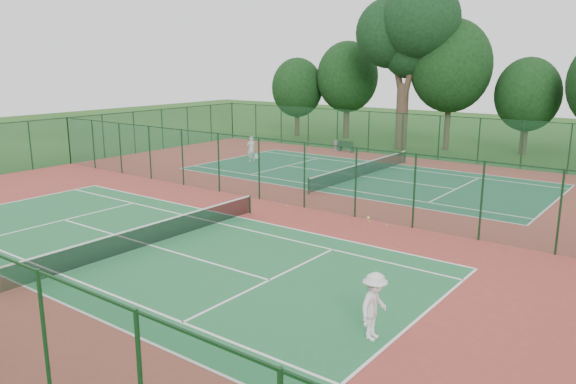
% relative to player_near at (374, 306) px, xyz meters
% --- Properties ---
extents(ground, '(120.00, 120.00, 0.00)m').
position_rel_player_near_xyz_m(ground, '(-11.38, 10.59, -0.99)').
color(ground, '#235019').
rests_on(ground, ground).
extents(red_pad, '(40.00, 36.00, 0.01)m').
position_rel_player_near_xyz_m(red_pad, '(-11.38, 10.59, -0.98)').
color(red_pad, maroon).
rests_on(red_pad, ground).
extents(court_near, '(23.77, 10.97, 0.01)m').
position_rel_player_near_xyz_m(court_near, '(-11.38, 1.59, -0.97)').
color(court_near, '#21693A').
rests_on(court_near, red_pad).
extents(court_far, '(23.77, 10.97, 0.01)m').
position_rel_player_near_xyz_m(court_far, '(-11.38, 19.59, -0.97)').
color(court_far, '#1B5638').
rests_on(court_far, red_pad).
extents(fence_north, '(40.00, 0.09, 3.50)m').
position_rel_player_near_xyz_m(fence_north, '(-11.38, 28.59, 0.77)').
color(fence_north, '#1C552D').
rests_on(fence_north, ground).
extents(fence_west, '(0.09, 36.00, 3.50)m').
position_rel_player_near_xyz_m(fence_west, '(-31.38, 10.59, 0.77)').
color(fence_west, '#17452E').
rests_on(fence_west, ground).
extents(fence_divider, '(40.00, 0.09, 3.50)m').
position_rel_player_near_xyz_m(fence_divider, '(-11.38, 10.59, 0.77)').
color(fence_divider, '#1B5237').
rests_on(fence_divider, ground).
extents(tennis_net_near, '(0.10, 12.90, 0.97)m').
position_rel_player_near_xyz_m(tennis_net_near, '(-11.38, 1.59, -0.44)').
color(tennis_net_near, '#14381F').
rests_on(tennis_net_near, ground).
extents(tennis_net_far, '(0.10, 12.90, 0.97)m').
position_rel_player_near_xyz_m(tennis_net_far, '(-11.38, 19.59, -0.44)').
color(tennis_net_far, '#123219').
rests_on(tennis_net_far, ground).
extents(player_near, '(0.76, 1.27, 1.94)m').
position_rel_player_near_xyz_m(player_near, '(0.00, 0.00, 0.00)').
color(player_near, silver).
rests_on(player_near, court_near).
extents(player_far, '(0.66, 0.83, 1.98)m').
position_rel_player_near_xyz_m(player_far, '(-21.03, 19.38, 0.02)').
color(player_far, silver).
rests_on(player_far, court_far).
extents(trash_bin, '(0.63, 0.63, 0.86)m').
position_rel_player_near_xyz_m(trash_bin, '(-18.89, 28.17, -0.55)').
color(trash_bin, gray).
rests_on(trash_bin, red_pad).
extents(bench, '(1.59, 0.60, 0.96)m').
position_rel_player_near_xyz_m(bench, '(-17.65, 27.72, -0.48)').
color(bench, '#13361F').
rests_on(bench, red_pad).
extents(kit_bag, '(0.80, 0.34, 0.30)m').
position_rel_player_near_xyz_m(kit_bag, '(-21.92, 20.73, -0.83)').
color(kit_bag, white).
rests_on(kit_bag, red_pad).
extents(stray_ball_a, '(0.07, 0.07, 0.07)m').
position_rel_player_near_xyz_m(stray_ball_a, '(-5.74, 10.21, -0.95)').
color(stray_ball_a, '#B9D631').
rests_on(stray_ball_a, red_pad).
extents(stray_ball_b, '(0.07, 0.07, 0.07)m').
position_rel_player_near_xyz_m(stray_ball_b, '(-4.76, 10.11, -0.94)').
color(stray_ball_b, '#CCDF33').
rests_on(stray_ball_b, red_pad).
extents(stray_ball_c, '(0.07, 0.07, 0.07)m').
position_rel_player_near_xyz_m(stray_ball_c, '(-10.71, 10.25, -0.94)').
color(stray_ball_c, yellow).
rests_on(stray_ball_c, red_pad).
extents(big_tree, '(9.14, 6.69, 14.04)m').
position_rel_player_near_xyz_m(big_tree, '(-14.65, 32.33, 8.95)').
color(big_tree, '#3E2E22').
rests_on(big_tree, ground).
extents(evergreen_row, '(39.00, 5.00, 12.00)m').
position_rel_player_near_xyz_m(evergreen_row, '(-10.88, 34.84, -0.99)').
color(evergreen_row, black).
rests_on(evergreen_row, ground).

